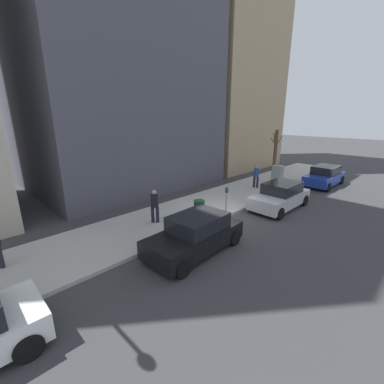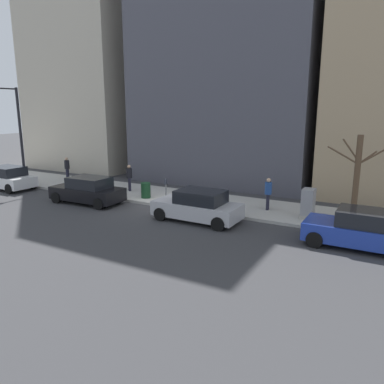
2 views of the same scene
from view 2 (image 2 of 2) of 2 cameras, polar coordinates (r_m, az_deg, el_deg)
name	(u,v)px [view 2 (image 2 of 2)]	position (r m, az deg, el deg)	size (l,w,h in m)	color
ground_plane	(155,206)	(20.78, -5.61, -2.19)	(120.00, 120.00, 0.00)	#38383A
sidewalk	(174,198)	(22.38, -2.71, -0.85)	(4.00, 36.00, 0.15)	#B2AFA8
parked_car_blue	(363,230)	(15.91, 24.56, -5.27)	(1.94, 4.21, 1.52)	#1E389E
parked_car_silver	(198,206)	(17.88, 0.92, -2.17)	(1.97, 4.22, 1.52)	#B7B7BC
parked_car_black	(88,190)	(22.04, -15.58, 0.23)	(2.05, 4.26, 1.52)	black
parked_car_white	(6,178)	(27.88, -26.44, 1.92)	(2.00, 4.24, 1.52)	white
parking_meter	(166,188)	(20.68, -3.99, 0.56)	(0.14, 0.10, 1.35)	slate
utility_box	(308,204)	(18.68, 17.27, -1.74)	(0.83, 0.60, 1.43)	#A8A399
streetlamp	(16,127)	(28.49, -25.18, 8.91)	(1.97, 0.32, 6.50)	black
bare_tree	(357,175)	(19.41, 23.82, 2.46)	(0.91, 2.64, 3.96)	brown
trash_bin	(146,190)	(22.08, -7.06, 0.27)	(0.56, 0.56, 0.90)	#14381E
pedestrian_near_meter	(268,192)	(19.67, 11.53, 0.01)	(0.39, 0.36, 1.66)	#1E1E2D
pedestrian_midblock	(129,176)	(24.03, -9.54, 2.39)	(0.36, 0.36, 1.66)	#1E1E2D
pedestrian_far_corner	(67,167)	(28.78, -18.50, 3.61)	(0.37, 0.36, 1.66)	#1E1E2D
office_block_center	(243,54)	(30.84, 7.81, 20.06)	(12.89, 12.89, 18.62)	#4C4C56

